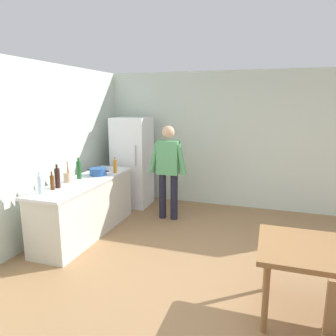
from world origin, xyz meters
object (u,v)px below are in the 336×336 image
Objects in this scene: cooking_pot at (98,172)px; bottle_wine_dark at (57,178)px; bottle_wine_green at (79,170)px; dining_table at (335,258)px; bottle_beer_brown at (52,182)px; refrigerator at (132,162)px; bottle_oil_amber at (115,166)px; bottle_water_clear at (40,184)px; person at (168,166)px; utensil_jar at (67,177)px.

bottle_wine_dark is (-0.14, -0.87, 0.09)m from cooking_pot.
bottle_wine_green is 1.00× the size of bottle_wine_dark.
bottle_beer_brown is (-3.51, 0.47, 0.33)m from dining_table.
refrigerator is at bearing 87.06° from cooking_pot.
bottle_wine_dark is at bearing 88.85° from bottle_beer_brown.
bottle_water_clear reaches higher than bottle_oil_amber.
refrigerator is 1.25m from cooking_pot.
dining_table is at bearing -9.49° from bottle_wine_dark.
bottle_water_clear is at bearing -90.91° from bottle_wine_green.
bottle_wine_green is 0.57m from bottle_wine_dark.
bottle_oil_amber is 1.17m from bottle_wine_dark.
cooking_pot is at bearing -145.74° from person.
bottle_beer_brown is (-0.15, -0.98, 0.05)m from cooking_pot.
person is 3.20m from dining_table.
bottle_wine_dark is (0.02, -0.57, 0.00)m from bottle_wine_green.
person is at bearing 57.42° from bottle_water_clear.
utensil_jar is 0.90m from bottle_oil_amber.
bottle_wine_green is (-0.17, -0.30, 0.09)m from cooking_pot.
bottle_oil_amber is at bearing 151.72° from dining_table.
refrigerator is 4.50× the size of cooking_pot.
cooking_pot is at bearing 80.54° from bottle_wine_dark.
person reaches higher than utensil_jar.
utensil_jar is 0.94× the size of bottle_wine_dark.
bottle_wine_green is 1.31× the size of bottle_beer_brown.
person reaches higher than bottle_wine_dark.
bottle_water_clear is (-0.37, -1.43, 0.01)m from bottle_oil_amber.
person is at bearing 34.26° from cooking_pot.
utensil_jar is 0.63m from bottle_water_clear.
cooking_pot is 1.43× the size of bottle_oil_amber.
bottle_wine_green is (-3.53, 1.16, 0.37)m from dining_table.
bottle_water_clear is (-0.18, -1.18, 0.07)m from cooking_pot.
person is 6.54× the size of bottle_beer_brown.
cooking_pot is 1.33× the size of bottle_water_clear.
bottle_oil_amber is at bearing 75.46° from bottle_water_clear.
refrigerator reaches higher than bottle_wine_dark.
cooking_pot is (-1.01, -0.69, -0.02)m from person.
bottle_wine_green is at bearing 91.84° from bottle_beer_brown.
person is 1.94m from bottle_wine_dark.
refrigerator is 1.29× the size of dining_table.
cooking_pot is at bearing -92.94° from refrigerator.
dining_table is at bearing -39.29° from refrigerator.
dining_table is at bearing -14.13° from utensil_jar.
cooking_pot is 1.18× the size of bottle_wine_dark.
refrigerator is at bearing 81.50° from utensil_jar.
bottle_water_clear is (-0.01, -0.88, -0.02)m from bottle_wine_green.
utensil_jar is (-1.22, -1.25, 0.00)m from person.
bottle_wine_green is at bearing -123.03° from bottle_oil_amber.
bottle_wine_green reaches higher than dining_table.
cooking_pot is 0.35m from bottle_wine_green.
bottle_wine_green is (0.04, 0.26, 0.07)m from utensil_jar.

